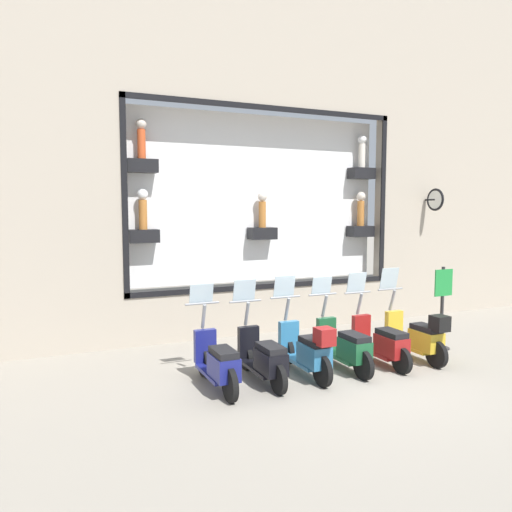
{
  "coord_description": "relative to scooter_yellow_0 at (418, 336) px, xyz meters",
  "views": [
    {
      "loc": [
        -6.97,
        4.9,
        2.89
      ],
      "look_at": [
        1.81,
        1.01,
        1.98
      ],
      "focal_mm": 35.0,
      "sensor_mm": 36.0,
      "label": 1
    }
  ],
  "objects": [
    {
      "name": "ground_plane",
      "position": [
        -0.3,
        1.7,
        -0.47
      ],
      "size": [
        120.0,
        120.0,
        0.0
      ],
      "primitive_type": "plane",
      "color": "gray"
    },
    {
      "name": "building_facade",
      "position": [
        3.3,
        1.7,
        4.48
      ],
      "size": [
        1.21,
        36.0,
        9.65
      ],
      "color": "#ADA08E",
      "rests_on": "ground_plane"
    },
    {
      "name": "scooter_yellow_0",
      "position": [
        0.0,
        0.0,
        0.0
      ],
      "size": [
        1.8,
        0.61,
        1.69
      ],
      "color": "black",
      "rests_on": "ground_plane"
    },
    {
      "name": "scooter_red_1",
      "position": [
        0.06,
        0.8,
        -0.05
      ],
      "size": [
        1.79,
        0.61,
        1.64
      ],
      "color": "black",
      "rests_on": "ground_plane"
    },
    {
      "name": "scooter_green_2",
      "position": [
        0.06,
        1.61,
        -0.04
      ],
      "size": [
        1.8,
        0.61,
        1.6
      ],
      "color": "black",
      "rests_on": "ground_plane"
    },
    {
      "name": "scooter_teal_3",
      "position": [
        0.0,
        2.41,
        0.01
      ],
      "size": [
        1.8,
        0.6,
        1.66
      ],
      "color": "black",
      "rests_on": "ground_plane"
    },
    {
      "name": "scooter_black_4",
      "position": [
        0.06,
        3.22,
        -0.05
      ],
      "size": [
        1.8,
        0.6,
        1.64
      ],
      "color": "black",
      "rests_on": "ground_plane"
    },
    {
      "name": "scooter_navy_5",
      "position": [
        0.06,
        4.02,
        -0.03
      ],
      "size": [
        1.81,
        0.61,
        1.61
      ],
      "color": "black",
      "rests_on": "ground_plane"
    },
    {
      "name": "shop_sign_post",
      "position": [
        0.43,
        -1.01,
        0.45
      ],
      "size": [
        0.36,
        0.45,
        1.71
      ],
      "color": "#232326",
      "rests_on": "ground_plane"
    }
  ]
}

